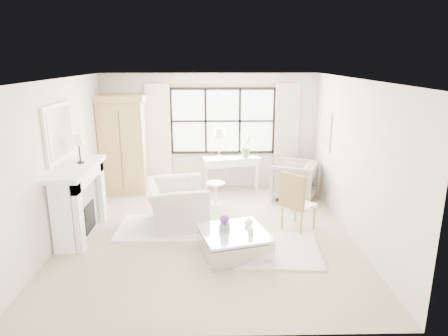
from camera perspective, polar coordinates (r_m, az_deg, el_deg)
The scene contains 32 objects.
floor at distance 7.25m, azimuth -2.18°, elevation -9.26°, with size 5.50×5.50×0.00m, color tan.
ceiling at distance 6.59m, azimuth -2.42°, elevation 12.57°, with size 5.50×5.50×0.00m, color silver.
wall_back at distance 9.48m, azimuth -2.00°, elevation 5.24°, with size 5.00×5.00×0.00m, color silver.
wall_front at distance 4.19m, azimuth -2.95°, elevation -8.21°, with size 5.00×5.00×0.00m, color white.
wall_left at distance 7.29m, azimuth -22.36°, elevation 0.94°, with size 5.50×5.50×0.00m, color beige.
wall_right at distance 7.20m, azimuth 18.04°, elevation 1.18°, with size 5.50×5.50×0.00m, color beige.
window_pane at distance 9.42m, azimuth -0.18°, elevation 6.73°, with size 2.40×0.02×1.50m, color silver.
window_frame at distance 9.41m, azimuth -0.18°, elevation 6.72°, with size 2.50×0.04×1.50m, color black, non-canonical shape.
curtain_rod at distance 9.27m, azimuth -0.18°, elevation 11.99°, with size 0.04×0.04×3.30m, color #AF883D.
curtain_left at distance 9.50m, azimuth -9.28°, elevation 4.36°, with size 0.55×0.10×2.47m, color white.
curtain_right at distance 9.55m, azimuth 8.89°, elevation 4.44°, with size 0.55×0.10×2.47m, color beige.
fireplace at distance 7.40m, azimuth -20.17°, elevation -4.30°, with size 0.58×1.66×1.26m.
mirror_frame at distance 7.18m, azimuth -22.53°, elevation 4.73°, with size 0.05×1.15×0.95m, color white.
mirror_glass at distance 7.17m, azimuth -22.31°, elevation 4.74°, with size 0.02×1.00×0.80m, color silver.
art_frame at distance 8.73m, azimuth 14.39°, elevation 5.21°, with size 0.04×0.62×0.82m, color white.
art_canvas at distance 8.73m, azimuth 14.26°, elevation 5.22°, with size 0.01×0.52×0.72m, color beige.
mantel_lamp at distance 7.30m, azimuth -20.08°, elevation 3.65°, with size 0.22×0.22×0.51m.
armoire at distance 9.40m, azimuth -14.14°, elevation 3.39°, with size 1.14×0.74×2.24m.
console_table at distance 9.38m, azimuth 1.08°, elevation -0.82°, with size 1.37×0.72×0.80m.
console_lamp at distance 9.17m, azimuth -0.69°, elevation 4.94°, with size 0.28×0.28×0.69m.
orchid_plant at distance 9.23m, azimuth 3.23°, elevation 3.10°, with size 0.28×0.23×0.52m, color #647C53.
side_table at distance 8.43m, azimuth -1.21°, elevation -3.23°, with size 0.40×0.40×0.51m.
rug_left at distance 7.51m, azimuth -8.55°, elevation -8.41°, with size 1.67×1.18×0.03m, color white.
rug_right at distance 6.68m, azimuth 5.84°, elevation -11.46°, with size 1.76×1.32×0.03m, color silver.
club_armchair at distance 7.51m, azimuth -6.80°, elevation -5.11°, with size 1.24×1.09×0.81m, color beige.
wingback_chair at distance 8.98m, azimuth 9.97°, elevation -1.69°, with size 0.90×0.92×0.84m, color #A4978A.
french_chair at distance 7.39m, azimuth 10.47°, elevation -6.40°, with size 0.68×0.68×1.08m.
coffee_table at distance 6.47m, azimuth 1.40°, elevation -10.65°, with size 1.23×1.23×0.38m.
planter_box at distance 6.40m, azimuth 0.07°, elevation -8.44°, with size 0.15×0.15×0.11m, color slate.
planter_flowers at distance 6.35m, azimuth 0.07°, elevation -7.37°, with size 0.15×0.15×0.15m, color #64317B.
pillar_candle at distance 6.27m, azimuth 3.84°, elevation -8.98°, with size 0.08×0.08×0.12m, color beige.
coffee_vase at distance 6.58m, azimuth 3.51°, elevation -7.61°, with size 0.15×0.15×0.15m, color silver.
Camera 1 is at (0.13, -6.58, 3.03)m, focal length 32.00 mm.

